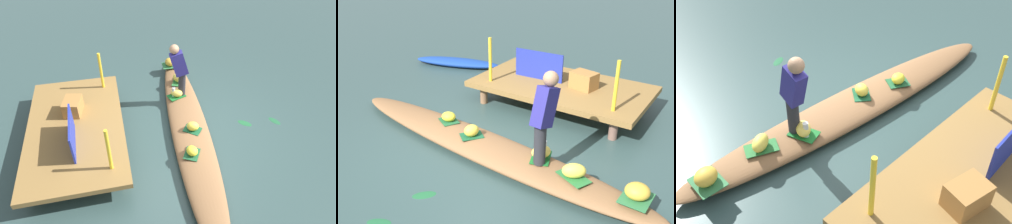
% 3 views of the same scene
% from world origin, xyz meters
% --- Properties ---
extents(canal_water, '(40.00, 40.00, 0.00)m').
position_xyz_m(canal_water, '(0.00, 0.00, 0.00)').
color(canal_water, '#304745').
rests_on(canal_water, ground).
extents(dock_platform, '(3.20, 1.80, 0.43)m').
position_xyz_m(dock_platform, '(0.21, 2.21, 0.37)').
color(dock_platform, olive).
rests_on(dock_platform, ground).
extents(vendor_boat, '(5.64, 1.30, 0.23)m').
position_xyz_m(vendor_boat, '(0.00, 0.00, 0.11)').
color(vendor_boat, brown).
rests_on(vendor_boat, ground).
extents(leaf_mat_0, '(0.41, 0.38, 0.01)m').
position_xyz_m(leaf_mat_0, '(-0.79, 0.18, 0.23)').
color(leaf_mat_0, '#1F5932').
rests_on(leaf_mat_0, vendor_boat).
extents(banana_bunch_0, '(0.27, 0.25, 0.15)m').
position_xyz_m(banana_bunch_0, '(-0.79, 0.18, 0.31)').
color(banana_bunch_0, yellow).
rests_on(banana_bunch_0, vendor_boat).
extents(leaf_mat_1, '(0.37, 0.45, 0.01)m').
position_xyz_m(leaf_mat_1, '(0.99, 0.03, 0.23)').
color(leaf_mat_1, '#176426').
rests_on(leaf_mat_1, vendor_boat).
extents(banana_bunch_1, '(0.32, 0.34, 0.18)m').
position_xyz_m(banana_bunch_1, '(0.99, 0.03, 0.32)').
color(banana_bunch_1, '#F7D554').
rests_on(banana_bunch_1, vendor_boat).
extents(leaf_mat_2, '(0.40, 0.41, 0.01)m').
position_xyz_m(leaf_mat_2, '(-0.18, -0.01, 0.23)').
color(leaf_mat_2, '#195532').
rests_on(leaf_mat_2, vendor_boat).
extents(banana_bunch_2, '(0.26, 0.28, 0.18)m').
position_xyz_m(banana_bunch_2, '(-0.18, -0.01, 0.32)').
color(banana_bunch_2, yellow).
rests_on(banana_bunch_2, vendor_boat).
extents(leaf_mat_3, '(0.34, 0.41, 0.01)m').
position_xyz_m(leaf_mat_3, '(2.34, -0.13, 0.23)').
color(leaf_mat_3, '#2E6F3F').
rests_on(leaf_mat_3, vendor_boat).
extents(banana_bunch_3, '(0.37, 0.35, 0.20)m').
position_xyz_m(banana_bunch_3, '(2.34, -0.13, 0.33)').
color(banana_bunch_3, gold).
rests_on(banana_bunch_3, vendor_boat).
extents(leaf_mat_4, '(0.49, 0.39, 0.01)m').
position_xyz_m(leaf_mat_4, '(1.55, -0.14, 0.23)').
color(leaf_mat_4, '#297035').
rests_on(leaf_mat_4, vendor_boat).
extents(banana_bunch_4, '(0.36, 0.31, 0.19)m').
position_xyz_m(banana_bunch_4, '(1.55, -0.14, 0.33)').
color(banana_bunch_4, '#F1D64B').
rests_on(banana_bunch_4, vendor_boat).
extents(vendor_person, '(0.22, 0.44, 1.24)m').
position_xyz_m(vendor_person, '(1.04, -0.03, 0.93)').
color(vendor_person, '#28282D').
rests_on(vendor_person, vendor_boat).
extents(water_bottle, '(0.07, 0.07, 0.23)m').
position_xyz_m(water_bottle, '(1.00, 0.10, 0.35)').
color(water_bottle, silver).
rests_on(water_bottle, vendor_boat).
extents(market_banner, '(0.98, 0.07, 0.54)m').
position_xyz_m(market_banner, '(-0.29, 2.21, 0.70)').
color(market_banner, '#212F9B').
rests_on(market_banner, dock_platform).
extents(railing_post_west, '(0.06, 0.06, 0.83)m').
position_xyz_m(railing_post_west, '(-0.99, 1.61, 0.85)').
color(railing_post_west, yellow).
rests_on(railing_post_west, dock_platform).
extents(railing_post_east, '(0.06, 0.06, 0.83)m').
position_xyz_m(railing_post_east, '(1.41, 1.61, 0.85)').
color(railing_post_east, yellow).
rests_on(railing_post_east, dock_platform).
extents(produce_crate, '(0.50, 0.40, 0.31)m').
position_xyz_m(produce_crate, '(0.63, 2.23, 0.58)').
color(produce_crate, '#A36F37').
rests_on(produce_crate, dock_platform).
extents(drifting_plant_0, '(0.31, 0.32, 0.01)m').
position_xyz_m(drifting_plant_0, '(0.02, -1.24, 0.00)').
color(drifting_plant_0, '#1F5F34').
rests_on(drifting_plant_0, ground).
extents(drifting_plant_1, '(0.32, 0.26, 0.01)m').
position_xyz_m(drifting_plant_1, '(-0.05, -1.90, 0.00)').
color(drifting_plant_1, '#1F5B35').
rests_on(drifting_plant_1, ground).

